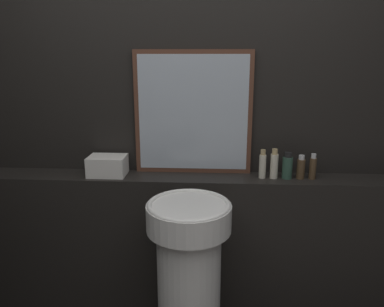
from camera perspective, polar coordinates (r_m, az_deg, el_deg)
name	(u,v)px	position (r m, az deg, el deg)	size (l,w,h in m)	color
wall_back	(196,113)	(2.17, 0.55, 6.17)	(8.00, 0.06, 2.50)	black
vanity_counter	(194,249)	(2.30, 0.32, -14.37)	(2.81, 0.22, 0.91)	black
pedestal_sink	(189,279)	(1.97, -0.46, -18.51)	(0.41, 0.41, 0.90)	white
mirror	(193,113)	(2.12, 0.17, 6.18)	(0.66, 0.03, 0.69)	#563323
towel_stack	(108,166)	(2.18, -12.74, -1.82)	(0.21, 0.15, 0.11)	silver
shampoo_bottle	(263,165)	(2.11, 10.69, -1.73)	(0.04, 0.04, 0.16)	beige
conditioner_bottle	(274,165)	(2.12, 12.41, -1.69)	(0.04, 0.04, 0.17)	beige
lotion_bottle	(287,166)	(2.13, 14.33, -1.93)	(0.06, 0.06, 0.15)	#2D4C3D
body_wash_bottle	(301,168)	(2.15, 16.25, -2.11)	(0.04, 0.04, 0.13)	#4C3823
hand_soap_bottle	(313,167)	(2.16, 17.92, -2.02)	(0.04, 0.04, 0.14)	#4C3823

